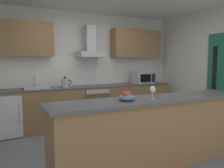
% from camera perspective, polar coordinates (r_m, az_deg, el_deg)
% --- Properties ---
extents(ground, '(5.82, 4.90, 0.02)m').
position_cam_1_polar(ground, '(4.00, 2.74, -15.90)').
color(ground, slate).
extents(wall_back, '(5.82, 0.12, 2.60)m').
position_cam_1_polar(wall_back, '(5.56, -7.62, 3.95)').
color(wall_back, silver).
rests_on(wall_back, ground).
extents(wall_right, '(0.12, 4.90, 2.60)m').
position_cam_1_polar(wall_right, '(5.40, 26.20, 3.38)').
color(wall_right, silver).
rests_on(wall_right, ground).
extents(backsplash_tile, '(4.10, 0.02, 0.66)m').
position_cam_1_polar(backsplash_tile, '(5.49, -7.36, 3.21)').
color(backsplash_tile, white).
extents(counter_back, '(4.24, 0.60, 0.90)m').
position_cam_1_polar(counter_back, '(5.30, -6.12, -5.37)').
color(counter_back, olive).
rests_on(counter_back, ground).
extents(counter_island, '(3.01, 0.64, 0.96)m').
position_cam_1_polar(counter_island, '(3.32, 10.54, -11.51)').
color(counter_island, olive).
rests_on(counter_island, ground).
extents(upper_cabinets, '(4.18, 0.32, 0.70)m').
position_cam_1_polar(upper_cabinets, '(5.36, -6.87, 10.43)').
color(upper_cabinets, olive).
extents(side_door, '(0.08, 0.85, 2.05)m').
position_cam_1_polar(side_door, '(5.31, 26.19, 0.40)').
color(side_door, '#1E664C').
rests_on(side_door, ground).
extents(oven, '(0.60, 0.62, 0.80)m').
position_cam_1_polar(oven, '(5.32, -4.75, -5.21)').
color(oven, slate).
rests_on(oven, ground).
extents(refrigerator, '(0.58, 0.60, 0.85)m').
position_cam_1_polar(refrigerator, '(4.94, -24.86, -6.97)').
color(refrigerator, white).
rests_on(refrigerator, ground).
extents(microwave, '(0.50, 0.38, 0.30)m').
position_cam_1_polar(microwave, '(5.88, 7.82, 1.60)').
color(microwave, '#B7BABC').
rests_on(microwave, counter_back).
extents(sink, '(0.50, 0.40, 0.26)m').
position_cam_1_polar(sink, '(4.92, -18.48, -0.83)').
color(sink, silver).
rests_on(sink, counter_back).
extents(kettle, '(0.29, 0.15, 0.24)m').
position_cam_1_polar(kettle, '(5.00, -11.62, 0.32)').
color(kettle, '#B7BABC').
rests_on(kettle, counter_back).
extents(range_hood, '(0.62, 0.45, 0.72)m').
position_cam_1_polar(range_hood, '(5.35, -5.41, 9.13)').
color(range_hood, '#B7BABC').
extents(wine_glass, '(0.08, 0.08, 0.18)m').
position_cam_1_polar(wine_glass, '(3.06, 10.12, -1.51)').
color(wine_glass, silver).
rests_on(wine_glass, counter_island).
extents(fruit_bowl, '(0.22, 0.22, 0.13)m').
position_cam_1_polar(fruit_bowl, '(2.93, 3.76, -3.31)').
color(fruit_bowl, slate).
rests_on(fruit_bowl, counter_island).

